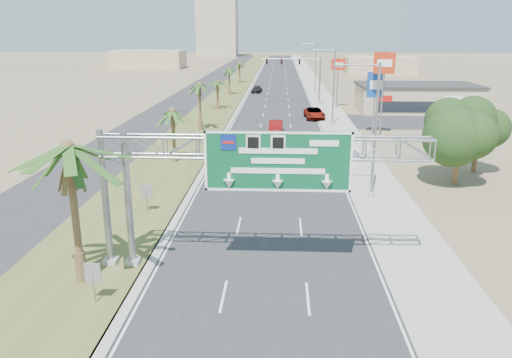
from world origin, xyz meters
The scene contains 30 objects.
road centered at (0.00, 110.00, 0.01)m, with size 12.00×300.00×0.02m, color #28282B.
sidewalk_right centered at (8.50, 110.00, 0.05)m, with size 4.00×300.00×0.10m, color #9E9B93.
median_grass centered at (-10.00, 110.00, 0.06)m, with size 7.00×300.00×0.12m, color #485124.
opposing_road centered at (-17.00, 110.00, 0.01)m, with size 8.00×300.00×0.02m, color #28282B.
sign_gantry centered at (-1.06, 9.93, 6.06)m, with size 16.75×1.24×7.50m.
palm_near centered at (-9.20, 8.00, 6.93)m, with size 5.70×5.70×8.35m.
palm_row_b centered at (-9.50, 32.00, 4.90)m, with size 3.99×3.99×5.95m.
palm_row_c centered at (-9.50, 48.00, 5.66)m, with size 3.99×3.99×6.75m.
palm_row_d centered at (-9.50, 66.00, 4.42)m, with size 3.99×3.99×5.45m.
palm_row_e centered at (-9.50, 85.00, 5.09)m, with size 3.99×3.99×6.15m.
palm_row_f centered at (-9.50, 110.00, 4.71)m, with size 3.99×3.99×5.75m.
streetlight_near centered at (7.30, 22.00, 4.69)m, with size 3.27×0.44×10.00m.
streetlight_mid centered at (7.30, 52.00, 4.69)m, with size 3.27×0.44×10.00m.
streetlight_far centered at (7.30, 88.00, 4.69)m, with size 3.27×0.44×10.00m.
signal_mast centered at (5.17, 71.97, 4.85)m, with size 10.28×0.71×8.00m.
store_building centered at (22.00, 66.00, 2.00)m, with size 18.00×10.00×4.00m, color tan.
oak_near centered at (15.00, 26.00, 4.53)m, with size 4.50×4.50×6.80m.
oak_far centered at (18.00, 30.00, 3.82)m, with size 3.50×3.50×5.60m.
median_signback_a centered at (-7.80, 6.00, 1.45)m, with size 0.75×0.08×2.08m.
median_signback_b centered at (-8.50, 18.00, 1.45)m, with size 0.75×0.08×2.08m.
tower_distant centered at (-32.00, 250.00, 17.50)m, with size 20.00×16.00×35.00m, color tan.
building_distant_left centered at (-45.00, 160.00, 3.00)m, with size 24.00×14.00×6.00m, color tan.
building_distant_right centered at (30.00, 140.00, 2.50)m, with size 20.00×12.00×5.00m, color tan.
car_left_lane centered at (-2.05, 38.06, 0.83)m, with size 1.96×4.87×1.66m, color black.
car_mid_lane centered at (0.06, 46.97, 0.78)m, with size 1.65×4.73×1.56m, color #67090A.
car_right_lane centered at (5.50, 57.84, 0.79)m, with size 2.62×5.68×1.58m, color gray.
car_far centered at (-4.31, 89.62, 0.64)m, with size 1.79×4.41×1.28m, color black.
pole_sign_red_near centered at (12.37, 44.85, 7.99)m, with size 2.38×1.02×10.05m.
pole_sign_blue centered at (11.89, 46.69, 5.71)m, with size 2.02×0.55×7.72m.
pole_sign_red_far centered at (9.82, 68.74, 6.42)m, with size 2.22×0.56×8.14m.
Camera 1 is at (0.58, -14.01, 12.06)m, focal length 35.00 mm.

